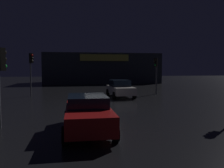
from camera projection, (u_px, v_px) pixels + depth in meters
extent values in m
plane|color=black|center=(102.00, 105.00, 17.15)|extent=(120.00, 120.00, 0.00)
cube|color=#33383D|center=(101.00, 68.00, 43.42)|extent=(20.42, 9.08, 5.32)
cube|color=#E5D84C|center=(105.00, 58.00, 38.69)|extent=(8.18, 0.24, 1.11)
cube|color=black|center=(1.00, 59.00, 10.48)|extent=(0.41, 0.41, 1.04)
sphere|color=black|center=(4.00, 53.00, 10.59)|extent=(0.20, 0.20, 0.20)
sphere|color=black|center=(4.00, 59.00, 10.61)|extent=(0.20, 0.20, 0.20)
sphere|color=#19D13F|center=(5.00, 66.00, 10.63)|extent=(0.20, 0.20, 0.20)
cylinder|color=#595B60|center=(156.00, 76.00, 24.20)|extent=(0.15, 0.15, 3.75)
cube|color=black|center=(156.00, 62.00, 23.98)|extent=(0.41, 0.41, 0.87)
sphere|color=black|center=(155.00, 60.00, 23.83)|extent=(0.20, 0.20, 0.20)
sphere|color=black|center=(155.00, 62.00, 23.85)|extent=(0.20, 0.20, 0.20)
sphere|color=#19D13F|center=(155.00, 65.00, 23.87)|extent=(0.20, 0.20, 0.20)
cylinder|color=#595B60|center=(31.00, 75.00, 22.35)|extent=(0.11, 0.11, 4.15)
cube|color=black|center=(31.00, 58.00, 22.15)|extent=(0.41, 0.41, 0.94)
sphere|color=red|center=(32.00, 55.00, 22.03)|extent=(0.20, 0.20, 0.20)
sphere|color=black|center=(32.00, 58.00, 22.05)|extent=(0.20, 0.20, 0.20)
sphere|color=black|center=(32.00, 61.00, 22.07)|extent=(0.20, 0.20, 0.20)
cube|color=#A51414|center=(88.00, 116.00, 9.84)|extent=(1.85, 4.53, 0.74)
cube|color=black|center=(87.00, 101.00, 10.11)|extent=(1.66, 2.25, 0.46)
cylinder|color=black|center=(115.00, 133.00, 8.55)|extent=(0.22, 0.66, 0.66)
cylinder|color=black|center=(65.00, 135.00, 8.25)|extent=(0.22, 0.66, 0.66)
cylinder|color=black|center=(105.00, 116.00, 11.49)|extent=(0.22, 0.66, 0.66)
cylinder|color=black|center=(67.00, 118.00, 11.18)|extent=(0.22, 0.66, 0.66)
cube|color=silver|center=(120.00, 90.00, 21.78)|extent=(2.05, 4.31, 0.68)
cube|color=black|center=(120.00, 83.00, 21.98)|extent=(1.76, 2.14, 0.60)
cylinder|color=black|center=(134.00, 95.00, 20.65)|extent=(0.25, 0.67, 0.66)
cylinder|color=black|center=(114.00, 96.00, 20.25)|extent=(0.25, 0.67, 0.66)
cylinder|color=black|center=(126.00, 92.00, 23.36)|extent=(0.25, 0.67, 0.66)
cylinder|color=black|center=(108.00, 92.00, 22.96)|extent=(0.25, 0.67, 0.66)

